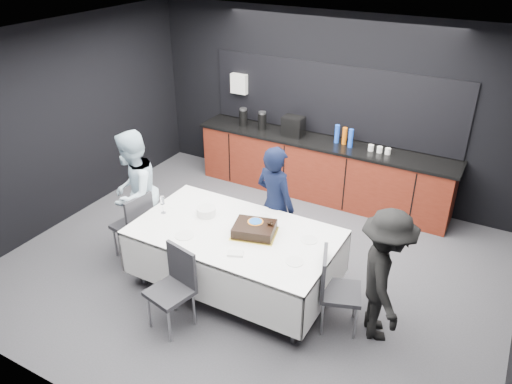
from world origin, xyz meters
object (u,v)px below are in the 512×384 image
(plate_stack, at_px, (206,211))
(chair_left, at_px, (135,222))
(chair_near, at_px, (175,283))
(person_center, at_px, (275,205))
(cake_assembly, at_px, (255,229))
(chair_right, at_px, (334,285))
(champagne_flute, at_px, (162,201))
(party_table, at_px, (235,241))
(person_right, at_px, (384,276))
(person_left, at_px, (134,193))

(plate_stack, height_order, chair_left, chair_left)
(chair_near, xyz_separation_m, person_center, (0.37, 1.59, 0.25))
(cake_assembly, height_order, chair_right, cake_assembly)
(champagne_flute, distance_m, chair_near, 1.13)
(party_table, bearing_deg, chair_right, -3.21)
(party_table, distance_m, person_center, 0.78)
(plate_stack, height_order, person_right, person_right)
(champagne_flute, xyz_separation_m, chair_near, (0.73, -0.77, -0.40))
(plate_stack, distance_m, chair_left, 1.01)
(person_center, height_order, person_left, person_left)
(cake_assembly, xyz_separation_m, chair_right, (1.02, -0.13, -0.31))
(champagne_flute, height_order, person_left, person_left)
(chair_near, xyz_separation_m, person_left, (-1.31, 0.90, 0.30))
(chair_left, height_order, person_right, person_right)
(person_center, distance_m, person_left, 1.81)
(chair_near, distance_m, person_right, 2.16)
(party_table, relative_size, chair_right, 2.51)
(chair_right, bearing_deg, cake_assembly, 172.69)
(cake_assembly, relative_size, champagne_flute, 2.56)
(party_table, height_order, person_left, person_left)
(cake_assembly, xyz_separation_m, person_right, (1.49, 0.00, -0.10))
(chair_left, bearing_deg, chair_near, -31.84)
(chair_right, bearing_deg, person_left, 177.21)
(plate_stack, bearing_deg, cake_assembly, -6.40)
(champagne_flute, relative_size, chair_near, 0.24)
(chair_near, bearing_deg, plate_stack, 104.12)
(person_left, bearing_deg, person_right, 73.74)
(person_right, bearing_deg, chair_right, 79.98)
(champagne_flute, xyz_separation_m, chair_left, (-0.45, -0.03, -0.40))
(cake_assembly, height_order, chair_left, cake_assembly)
(chair_near, distance_m, person_left, 1.61)
(person_right, bearing_deg, person_center, 40.80)
(cake_assembly, distance_m, chair_left, 1.67)
(party_table, height_order, chair_left, chair_left)
(chair_left, xyz_separation_m, person_left, (-0.13, 0.17, 0.30))
(chair_left, xyz_separation_m, person_right, (3.13, 0.17, 0.21))
(plate_stack, xyz_separation_m, person_center, (0.61, 0.61, -0.05))
(chair_left, relative_size, person_right, 0.62)
(chair_left, height_order, person_left, person_left)
(person_left, bearing_deg, person_center, 96.20)
(party_table, distance_m, chair_right, 1.25)
(plate_stack, height_order, champagne_flute, champagne_flute)
(plate_stack, bearing_deg, chair_right, -6.94)
(plate_stack, bearing_deg, person_center, 45.18)
(chair_right, bearing_deg, chair_left, -179.28)
(plate_stack, relative_size, person_right, 0.15)
(person_left, bearing_deg, chair_right, 71.01)
(chair_near, height_order, person_center, person_center)
(champagne_flute, bearing_deg, chair_right, -0.02)
(person_left, bearing_deg, cake_assembly, 73.63)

